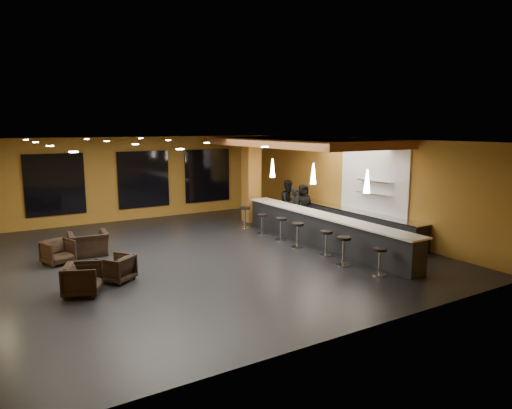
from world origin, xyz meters
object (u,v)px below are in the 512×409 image
bar_counter (321,230)px  bar_stool_6 (245,215)px  staff_b (289,202)px  bar_stool_4 (281,226)px  staff_c (303,205)px  bar_stool_5 (262,221)px  pendant_2 (272,168)px  bar_stool_3 (298,232)px  pendant_0 (367,181)px  prep_counter (355,223)px  armchair_d (88,244)px  armchair_b (117,268)px  bar_stool_2 (326,240)px  bar_stool_1 (344,247)px  pendant_1 (313,174)px  armchair_c (58,252)px  bar_stool_0 (380,258)px  armchair_a (83,279)px  column (251,180)px  staff_a (296,210)px

bar_counter → bar_stool_6: 3.65m
bar_counter → staff_b: 3.39m
bar_stool_4 → bar_counter: bearing=-56.1°
bar_counter → staff_c: (1.43, 2.91, 0.32)m
bar_stool_5 → staff_b: bearing=25.4°
pendant_2 → bar_stool_3: pendant_2 is taller
pendant_0 → prep_counter: bearing=51.3°
staff_c → bar_stool_5: size_ratio=2.22×
staff_c → armchair_d: 8.38m
armchair_b → armchair_d: 2.87m
staff_b → armchair_b: 8.49m
pendant_0 → bar_stool_2: 2.18m
staff_c → bar_stool_3: (-2.34, -2.81, -0.29)m
bar_stool_3 → bar_stool_5: bearing=88.7°
prep_counter → bar_stool_4: (-2.81, 0.71, 0.08)m
bar_stool_1 → bar_counter: bearing=66.0°
pendant_1 → bar_stool_5: size_ratio=0.95×
armchair_c → bar_stool_3: (6.96, -2.14, 0.18)m
prep_counter → bar_stool_3: prep_counter is taller
bar_stool_1 → bar_stool_4: bar_stool_1 is taller
pendant_0 → bar_stool_0: bearing=-119.1°
bar_counter → bar_stool_6: bar_counter is taller
staff_b → bar_stool_2: 4.67m
armchair_a → bar_stool_3: 6.89m
bar_stool_4 → prep_counter: bearing=-14.2°
staff_c → armchair_a: bearing=-143.9°
column → bar_stool_2: bearing=-97.2°
pendant_0 → bar_stool_5: 4.83m
column → bar_stool_1: (-0.95, -6.73, -1.21)m
pendant_1 → bar_stool_4: bearing=138.9°
staff_a → bar_stool_0: 5.67m
pendant_2 → bar_counter: bearing=-90.0°
bar_stool_6 → bar_stool_1: bearing=-90.3°
column → staff_a: size_ratio=2.17×
pendant_2 → bar_stool_4: pendant_2 is taller
bar_stool_6 → pendant_1: bearing=-73.1°
armchair_b → bar_counter: bearing=145.1°
pendant_1 → bar_stool_4: 2.13m
column → bar_stool_0: column is taller
bar_counter → staff_b: staff_b is taller
bar_stool_2 → bar_stool_4: size_ratio=0.98×
armchair_a → armchair_d: armchair_a is taller
column → armchair_d: (-6.94, -1.89, -1.39)m
armchair_c → bar_stool_0: (7.15, -5.54, 0.13)m
pendant_2 → armchair_c: bearing=-174.5°
column → bar_stool_1: size_ratio=4.15×
bar_counter → prep_counter: size_ratio=1.33×
staff_a → bar_stool_4: (-1.37, -1.02, -0.29)m
pendant_2 → bar_stool_5: size_ratio=0.95×
armchair_d → bar_stool_6: size_ratio=1.33×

